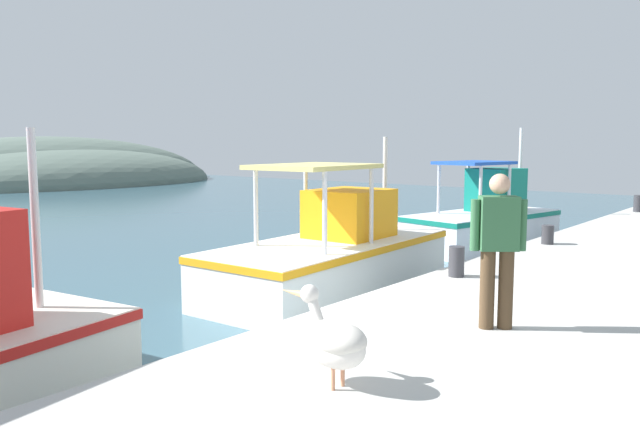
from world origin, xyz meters
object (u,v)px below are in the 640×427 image
pelican (334,340)px  fishing_boat_fourth (484,221)px  mooring_bollard_nearest (456,261)px  fishing_boat_third (332,256)px  mooring_bollard_second (548,235)px  mooring_bollard_third (638,204)px  fisherman_standing (498,244)px

pelican → fishing_boat_fourth: bearing=19.0°
fishing_boat_fourth → mooring_bollard_nearest: (-7.20, -2.84, 0.31)m
fishing_boat_third → pelican: (-5.21, -4.11, 0.51)m
fishing_boat_third → fishing_boat_fourth: fishing_boat_fourth is taller
mooring_bollard_nearest → mooring_bollard_second: size_ratio=1.22×
fishing_boat_fourth → mooring_bollard_third: 5.14m
pelican → fisherman_standing: 2.50m
fishing_boat_fourth → fisherman_standing: bearing=-154.8°
pelican → fisherman_standing: size_ratio=0.57×
fisherman_standing → mooring_bollard_second: bearing=14.4°
fishing_boat_third → fisherman_standing: 5.37m
fisherman_standing → mooring_bollard_nearest: 2.74m
pelican → mooring_bollard_second: (8.49, 1.20, -0.21)m
mooring_bollard_third → fisherman_standing: bearing=-173.5°
mooring_bollard_second → fishing_boat_third: bearing=138.4°
mooring_bollard_nearest → mooring_bollard_second: (3.93, 0.00, -0.04)m
mooring_bollard_nearest → pelican: bearing=-165.2°
fishing_boat_fourth → pelican: (-11.75, -4.04, 0.48)m
fishing_boat_third → pelican: 6.66m
fisherman_standing → mooring_bollard_nearest: (2.14, 1.56, -0.70)m
fishing_boat_third → fisherman_standing: (-2.80, -4.46, 1.04)m
fishing_boat_third → mooring_bollard_nearest: bearing=-102.8°
fishing_boat_third → fisherman_standing: size_ratio=3.27×
fishing_boat_third → mooring_bollard_third: fishing_boat_third is taller
fisherman_standing → mooring_bollard_nearest: bearing=36.0°
fishing_boat_fourth → fisherman_standing: fishing_boat_fourth is taller
fishing_boat_fourth → fisherman_standing: (-9.34, -4.39, 1.01)m
fishing_boat_third → mooring_bollard_third: (10.81, -2.91, 0.36)m
fishing_boat_third → fishing_boat_fourth: size_ratio=1.12×
fishing_boat_third → mooring_bollard_nearest: size_ratio=11.98×
fisherman_standing → mooring_bollard_second: fisherman_standing is taller
fishing_boat_fourth → mooring_bollard_nearest: 7.74m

